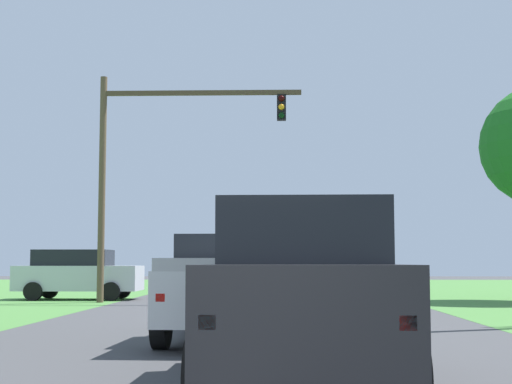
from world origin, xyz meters
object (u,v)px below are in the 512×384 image
(red_suv_near, at_px, (303,292))
(crossing_suv_far, at_px, (78,274))
(pickup_truck_lead, at_px, (234,286))
(traffic_light, at_px, (153,153))

(red_suv_near, bearing_deg, crossing_suv_far, 111.20)
(crossing_suv_far, bearing_deg, red_suv_near, -68.80)
(red_suv_near, distance_m, crossing_suv_far, 21.59)
(pickup_truck_lead, relative_size, crossing_suv_far, 1.22)
(red_suv_near, xyz_separation_m, pickup_truck_lead, (-1.09, 5.34, -0.10))
(red_suv_near, xyz_separation_m, traffic_light, (-4.68, 18.04, 4.16))
(pickup_truck_lead, xyz_separation_m, traffic_light, (-3.60, 12.70, 4.26))
(traffic_light, xyz_separation_m, crossing_suv_far, (-3.12, 2.09, -4.26))
(traffic_light, relative_size, crossing_suv_far, 1.74)
(red_suv_near, bearing_deg, traffic_light, 104.55)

